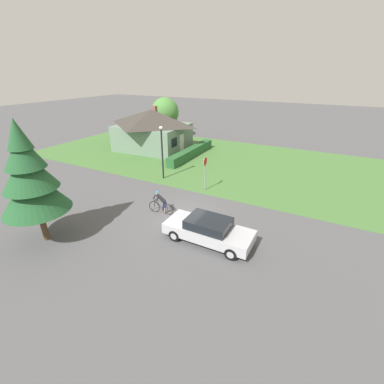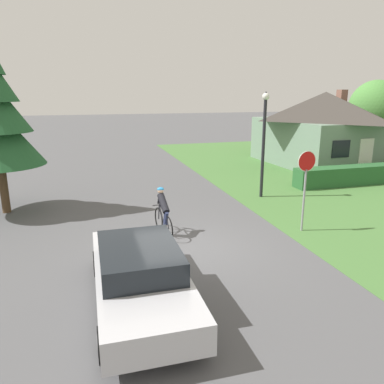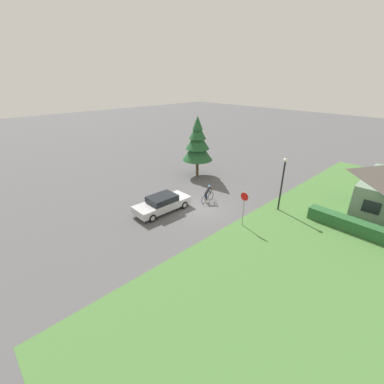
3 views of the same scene
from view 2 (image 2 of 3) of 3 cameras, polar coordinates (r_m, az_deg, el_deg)
ground_plane at (r=10.97m, az=-1.43°, el=-8.66°), size 140.00×140.00×0.00m
cottage_house at (r=25.03m, az=19.36°, el=9.32°), size 6.97×8.28×4.56m
hedge_row at (r=20.69m, az=25.83°, el=2.50°), size 8.48×0.90×0.93m
sedan_left_lane at (r=8.12m, az=-7.96°, el=-12.42°), size 1.92×4.69×1.34m
cyclist at (r=11.85m, az=-4.39°, el=-3.20°), size 0.44×1.71×1.51m
stop_sign at (r=12.35m, az=16.94°, el=2.32°), size 0.65×0.07×2.63m
street_lamp at (r=16.02m, az=10.90°, el=8.47°), size 0.29×0.29×4.44m
deciduous_tree_right at (r=29.52m, az=26.12°, el=11.45°), size 3.55×3.55×5.23m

